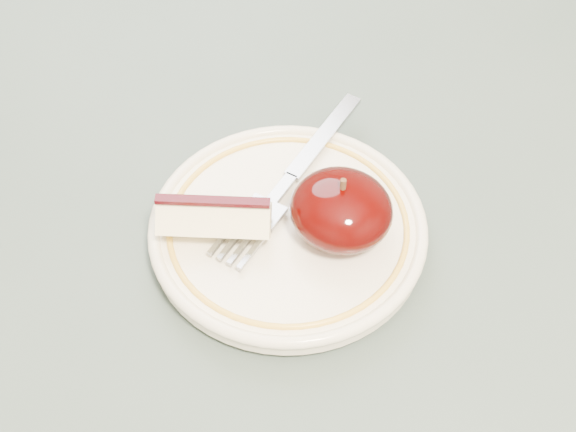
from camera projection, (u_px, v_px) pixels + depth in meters
The scene contains 5 objects.
table at pixel (255, 289), 0.65m from camera, with size 0.90×0.90×0.75m.
plate at pixel (288, 229), 0.56m from camera, with size 0.19×0.19×0.02m.
apple_half at pixel (341, 210), 0.54m from camera, with size 0.07×0.07×0.05m.
apple_wedge at pixel (214, 218), 0.54m from camera, with size 0.08×0.07×0.04m.
fork at pixel (291, 178), 0.58m from camera, with size 0.03×0.18×0.00m.
Camera 1 is at (0.21, -0.29, 1.20)m, focal length 50.00 mm.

